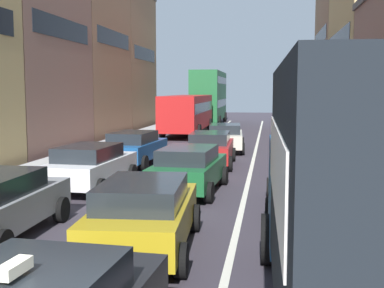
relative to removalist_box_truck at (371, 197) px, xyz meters
The scene contains 13 objects.
sidewalk_left 20.10m from the removalist_box_truck, 121.30° to the left, with size 2.60×64.00×0.14m, color #ABABAB.
lane_stripe_left 18.04m from the removalist_box_truck, 107.52° to the left, with size 0.16×60.00×0.01m, color silver.
lane_stripe_right 17.33m from the removalist_box_truck, 96.67° to the left, with size 0.16×60.00×0.01m, color silver.
removalist_box_truck is the anchor object (origin of this frame).
sedan_centre_lane_second 5.16m from the removalist_box_truck, 138.95° to the left, with size 2.29×4.41×1.49m.
hatchback_centre_lane_third 10.09m from the removalist_box_truck, 112.42° to the left, with size 2.27×4.40×1.49m.
sedan_left_lane_third 11.81m from the removalist_box_truck, 127.62° to the left, with size 2.25×4.39×1.49m.
coupe_centre_lane_fourth 15.47m from the removalist_box_truck, 104.27° to the left, with size 2.15×4.35×1.49m.
sedan_left_lane_fourth 16.39m from the removalist_box_truck, 115.96° to the left, with size 2.30×4.41×1.49m.
sedan_centre_lane_fifth 20.54m from the removalist_box_truck, 100.16° to the left, with size 2.28×4.41×1.49m.
sedan_right_lane_behind_truck 7.34m from the removalist_box_truck, 92.42° to the left, with size 2.08×4.31×1.49m.
bus_mid_queue_primary 30.76m from the removalist_box_truck, 103.69° to the left, with size 2.86×10.52×2.90m.
bus_far_queue_secondary 42.17m from the removalist_box_truck, 99.67° to the left, with size 2.90×10.53×5.06m.
Camera 1 is at (2.42, -3.49, 3.31)m, focal length 46.43 mm.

